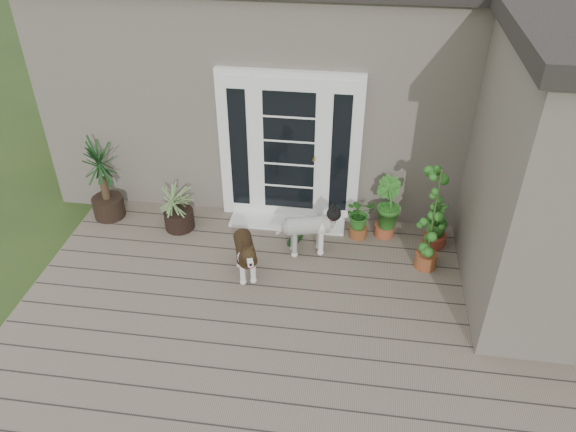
# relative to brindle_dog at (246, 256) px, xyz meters

# --- Properties ---
(deck) EXTENTS (6.20, 4.60, 0.12)m
(deck) POSITION_rel_brindle_dog_xyz_m (0.55, -0.84, -0.36)
(deck) COLOR #6B5B4C
(deck) RESTS_ON ground
(house_main) EXTENTS (7.40, 4.00, 3.10)m
(house_main) POSITION_rel_brindle_dog_xyz_m (0.55, 3.41, 1.13)
(house_main) COLOR #665E54
(house_main) RESTS_ON ground
(house_wing) EXTENTS (1.60, 2.40, 3.10)m
(house_wing) POSITION_rel_brindle_dog_xyz_m (3.45, 0.26, 1.13)
(house_wing) COLOR #665E54
(house_wing) RESTS_ON ground
(door_unit) EXTENTS (1.90, 0.14, 2.15)m
(door_unit) POSITION_rel_brindle_dog_xyz_m (0.35, 1.36, 0.78)
(door_unit) COLOR white
(door_unit) RESTS_ON deck
(door_step) EXTENTS (1.60, 0.40, 0.05)m
(door_step) POSITION_rel_brindle_dog_xyz_m (0.35, 1.16, -0.27)
(door_step) COLOR white
(door_step) RESTS_ON deck
(brindle_dog) EXTENTS (0.53, 0.78, 0.60)m
(brindle_dog) POSITION_rel_brindle_dog_xyz_m (0.00, 0.00, 0.00)
(brindle_dog) COLOR #342313
(brindle_dog) RESTS_ON deck
(white_dog) EXTENTS (0.80, 0.50, 0.62)m
(white_dog) POSITION_rel_brindle_dog_xyz_m (0.70, 0.55, 0.01)
(white_dog) COLOR silver
(white_dog) RESTS_ON deck
(spider_plant) EXTENTS (0.82, 0.82, 0.72)m
(spider_plant) POSITION_rel_brindle_dog_xyz_m (-1.12, 0.86, 0.06)
(spider_plant) COLOR #8A985E
(spider_plant) RESTS_ON deck
(yucca) EXTENTS (0.99, 0.99, 1.19)m
(yucca) POSITION_rel_brindle_dog_xyz_m (-2.20, 0.99, 0.30)
(yucca) COLOR black
(yucca) RESTS_ON deck
(herb_a) EXTENTS (0.54, 0.54, 0.50)m
(herb_a) POSITION_rel_brindle_dog_xyz_m (1.35, 0.99, -0.05)
(herb_a) COLOR #235317
(herb_a) RESTS_ON deck
(herb_b) EXTENTS (0.60, 0.60, 0.65)m
(herb_b) POSITION_rel_brindle_dog_xyz_m (1.70, 1.08, 0.02)
(herb_b) COLOR #17521C
(herb_b) RESTS_ON deck
(herb_c) EXTENTS (0.34, 0.34, 0.51)m
(herb_c) POSITION_rel_brindle_dog_xyz_m (2.36, 0.95, -0.04)
(herb_c) COLOR #154C16
(herb_c) RESTS_ON deck
(sapling) EXTENTS (0.56, 0.56, 1.46)m
(sapling) POSITION_rel_brindle_dog_xyz_m (2.22, 0.47, 0.43)
(sapling) COLOR #1B6021
(sapling) RESTS_ON deck
(clog_left) EXTENTS (0.16, 0.31, 0.09)m
(clog_left) POSITION_rel_brindle_dog_xyz_m (0.83, 1.16, -0.25)
(clog_left) COLOR #16371F
(clog_left) RESTS_ON deck
(clog_right) EXTENTS (0.24, 0.34, 0.09)m
(clog_right) POSITION_rel_brindle_dog_xyz_m (0.51, 0.75, -0.25)
(clog_right) COLOR black
(clog_right) RESTS_ON deck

